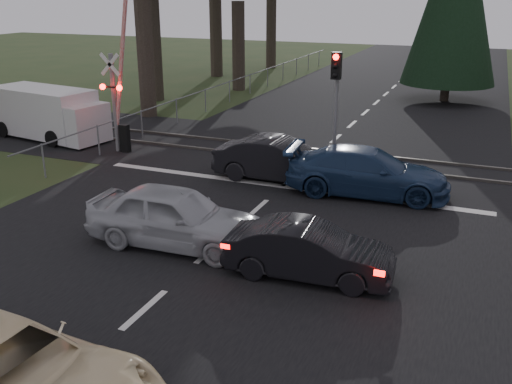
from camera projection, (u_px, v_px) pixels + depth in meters
The scene contains 14 objects.
ground at pixel (144, 310), 11.44m from camera, with size 120.00×120.00×0.00m, color #273A1A.
road at pixel (300, 171), 20.15m from camera, with size 14.00×100.00×0.01m, color black.
rail_corridor at pixel (316, 157), 21.90m from camera, with size 120.00×8.00×0.01m, color black.
stop_line at pixel (282, 186), 18.58m from camera, with size 13.00×0.35×0.00m, color silver.
rail_near at pixel (310, 161), 21.19m from camera, with size 120.00×0.12×0.10m, color #59544C.
rail_far at pixel (322, 150), 22.58m from camera, with size 120.00×0.12×0.10m, color #59544C.
crossing_signal at pixel (119, 100), 21.88m from camera, with size 1.62×0.38×6.96m.
traffic_signal_center at pixel (336, 91), 19.45m from camera, with size 0.32×0.48×4.10m.
fence_left at pixel (240, 98), 33.84m from camera, with size 0.10×36.00×1.20m, color slate, non-canonical shape.
dark_hatchback at pixel (309, 251), 12.57m from camera, with size 1.30×3.73×1.23m, color black.
silver_car at pixel (175, 217), 14.11m from camera, with size 1.79×4.46×1.52m, color #ACAFB4.
blue_sedan at pixel (367, 172), 17.66m from camera, with size 2.04×5.03×1.46m, color navy.
dark_car_far at pixel (279, 160), 18.98m from camera, with size 1.50×4.31×1.42m, color black.
white_van at pixel (50, 114), 24.21m from camera, with size 5.67×2.78×2.12m.
Camera 1 is at (5.86, -8.38, 6.07)m, focal length 40.00 mm.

